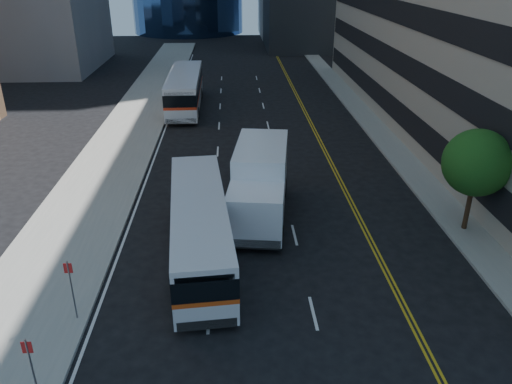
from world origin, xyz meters
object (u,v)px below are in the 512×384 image
at_px(street_tree, 477,163).
at_px(bus_front, 200,226).
at_px(box_truck, 260,183).
at_px(bus_rear, 185,89).

height_order(street_tree, bus_front, street_tree).
bearing_deg(bus_front, box_truck, 47.03).
bearing_deg(street_tree, box_truck, 168.31).
distance_m(bus_rear, box_truck, 22.26).
bearing_deg(bus_front, bus_rear, 90.59).
xyz_separation_m(bus_front, bus_rear, (-2.60, 25.33, 0.19)).
bearing_deg(bus_rear, street_tree, -57.31).
xyz_separation_m(bus_rear, box_truck, (5.50, -21.57, 0.19)).
height_order(street_tree, bus_rear, street_tree).
bearing_deg(bus_rear, bus_front, -84.84).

